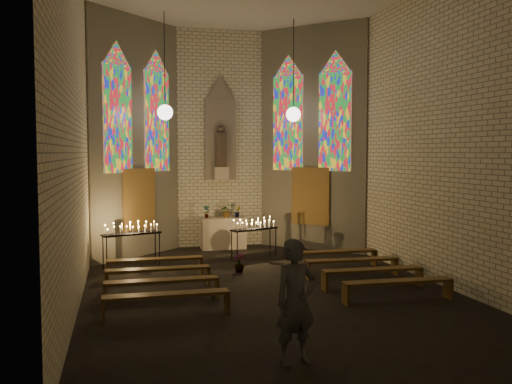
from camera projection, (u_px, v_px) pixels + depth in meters
floor at (266, 288)px, 12.89m from camera, size 12.00×12.00×0.00m
room at (236, 129)px, 15.90m from camera, size 8.22×12.43×7.00m
altar at (223, 233)px, 18.14m from camera, size 1.40×0.60×1.00m
flower_vase_left at (206, 212)px, 17.91m from camera, size 0.23×0.17×0.41m
flower_vase_center at (227, 210)px, 18.12m from camera, size 0.44×0.40×0.44m
flower_vase_right at (238, 212)px, 18.12m from camera, size 0.24×0.21×0.37m
aisle_flower_pot at (239, 263)px, 14.60m from camera, size 0.33×0.33×0.46m
votive_stand_left at (132, 231)px, 15.18m from camera, size 1.60×0.88×1.15m
votive_stand_right at (254, 226)px, 16.45m from camera, size 1.50×0.92×1.09m
pew_left_0 at (155, 262)px, 14.10m from camera, size 2.35×0.37×0.45m
pew_right_0 at (334, 254)px, 15.19m from camera, size 2.35×0.37×0.45m
pew_left_1 at (158, 271)px, 12.94m from camera, size 2.35×0.37×0.45m
pew_right_1 at (352, 262)px, 14.03m from camera, size 2.35×0.37×0.45m
pew_left_2 at (162, 283)px, 11.77m from camera, size 2.35×0.37×0.45m
pew_right_2 at (373, 272)px, 12.86m from camera, size 2.35×0.37×0.45m
pew_left_3 at (167, 298)px, 10.61m from camera, size 2.35×0.37×0.45m
pew_right_3 at (398, 284)px, 11.70m from camera, size 2.35×0.37×0.45m
visitor at (296, 302)px, 8.25m from camera, size 0.75×0.58×1.82m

